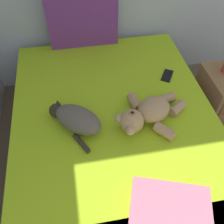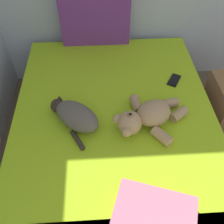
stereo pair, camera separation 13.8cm
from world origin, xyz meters
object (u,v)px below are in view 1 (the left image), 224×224
Objects in this scene: bed at (115,139)px; cell_phone at (167,76)px; patterned_cushion at (82,16)px; throw_pillow at (169,211)px; cat at (76,119)px; teddy_bear at (147,113)px.

cell_phone reaches higher than bed.
patterned_cushion is 0.88m from cell_phone.
patterned_cushion is at bearing 98.86° from throw_pillow.
bed is at bearing -83.22° from patterned_cushion.
teddy_bear reaches higher than cat.
patterned_cushion is at bearing 136.59° from cell_phone.
bed is 12.29× the size of cell_phone.
patterned_cushion is at bearing 80.61° from cat.
patterned_cushion is 0.99m from cat.
cat is 2.52× the size of cell_phone.
teddy_bear is 0.52m from cell_phone.
cell_phone is (0.50, 0.36, 0.26)m from bed.
teddy_bear is at bearing -4.85° from cat.
bed is at bearing 4.10° from cat.
teddy_bear is (0.32, -1.00, -0.20)m from patterned_cushion.
cat reaches higher than cell_phone.
patterned_cushion reaches higher than throw_pillow.
cell_phone is (0.77, 0.38, -0.07)m from cat.
teddy_bear is (0.48, -0.04, 0.00)m from cat.
teddy_bear is at bearing -124.50° from cell_phone.
throw_pillow reaches higher than bed.
teddy_bear is at bearing -16.13° from bed.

